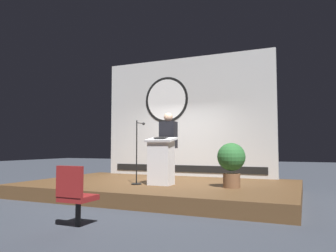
{
  "coord_description": "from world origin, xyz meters",
  "views": [
    {
      "loc": [
        3.28,
        -7.14,
        1.16
      ],
      "look_at": [
        0.24,
        -0.08,
        1.67
      ],
      "focal_mm": 34.05,
      "sensor_mm": 36.0,
      "label": 1
    }
  ],
  "objects_px": {
    "microphone_stand": "(138,162)",
    "audience_chair_left": "(75,193)",
    "podium": "(161,161)",
    "speaker_person": "(168,147)",
    "potted_plant": "(231,161)"
  },
  "relations": [
    {
      "from": "podium",
      "to": "potted_plant",
      "type": "bearing_deg",
      "value": 4.5
    },
    {
      "from": "speaker_person",
      "to": "audience_chair_left",
      "type": "distance_m",
      "value": 3.46
    },
    {
      "from": "speaker_person",
      "to": "microphone_stand",
      "type": "bearing_deg",
      "value": -132.14
    },
    {
      "from": "speaker_person",
      "to": "audience_chair_left",
      "type": "bearing_deg",
      "value": -90.24
    },
    {
      "from": "microphone_stand",
      "to": "podium",
      "type": "bearing_deg",
      "value": 10.59
    },
    {
      "from": "podium",
      "to": "microphone_stand",
      "type": "distance_m",
      "value": 0.57
    },
    {
      "from": "microphone_stand",
      "to": "speaker_person",
      "type": "bearing_deg",
      "value": 47.86
    },
    {
      "from": "microphone_stand",
      "to": "audience_chair_left",
      "type": "height_order",
      "value": "microphone_stand"
    },
    {
      "from": "audience_chair_left",
      "to": "podium",
      "type": "bearing_deg",
      "value": 89.17
    },
    {
      "from": "podium",
      "to": "speaker_person",
      "type": "bearing_deg",
      "value": 93.29
    },
    {
      "from": "podium",
      "to": "speaker_person",
      "type": "xyz_separation_m",
      "value": [
        -0.03,
        0.48,
        0.33
      ]
    },
    {
      "from": "speaker_person",
      "to": "audience_chair_left",
      "type": "xyz_separation_m",
      "value": [
        -0.01,
        -3.39,
        -0.67
      ]
    },
    {
      "from": "audience_chair_left",
      "to": "potted_plant",
      "type": "bearing_deg",
      "value": 61.78
    },
    {
      "from": "podium",
      "to": "potted_plant",
      "type": "relative_size",
      "value": 1.16
    },
    {
      "from": "microphone_stand",
      "to": "audience_chair_left",
      "type": "xyz_separation_m",
      "value": [
        0.51,
        -2.81,
        -0.32
      ]
    }
  ]
}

